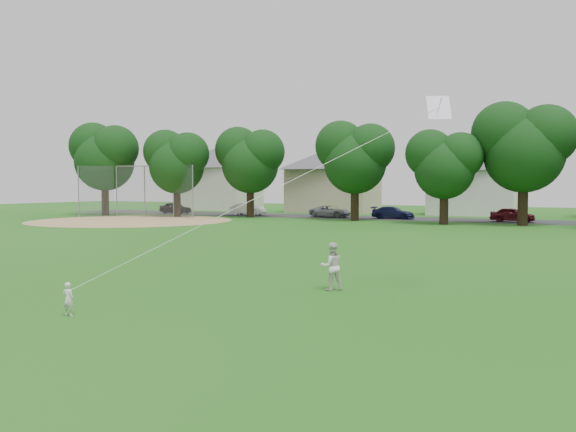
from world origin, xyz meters
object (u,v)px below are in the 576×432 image
at_px(baseball_backstop, 142,192).
at_px(older_boy, 332,266).
at_px(kite, 269,191).
at_px(toddler, 68,299).

bearing_deg(baseball_backstop, older_boy, -42.24).
bearing_deg(older_boy, kite, 34.48).
bearing_deg(older_boy, toddler, 14.11).
xyz_separation_m(toddler, kite, (3.64, 3.31, 2.53)).
bearing_deg(baseball_backstop, kite, -45.29).
xyz_separation_m(older_boy, baseball_backstop, (-31.75, 28.82, 1.86)).
bearing_deg(toddler, kite, -145.66).
distance_m(older_boy, kite, 3.43).
distance_m(toddler, baseball_backstop, 44.18).
bearing_deg(toddler, older_boy, -135.04).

